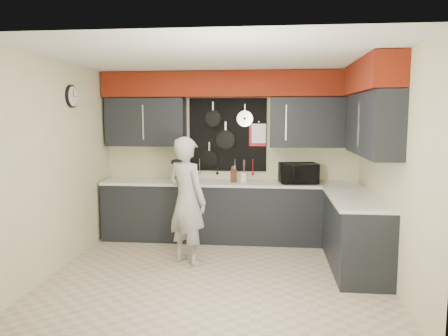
# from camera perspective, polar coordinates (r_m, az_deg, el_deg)

# --- Properties ---
(ground) EXTENTS (4.00, 4.00, 0.00)m
(ground) POSITION_cam_1_polar(r_m,az_deg,el_deg) (5.53, -0.77, -13.56)
(ground) COLOR beige
(ground) RESTS_ON ground
(back_wall_assembly) EXTENTS (4.00, 0.36, 2.60)m
(back_wall_assembly) POSITION_cam_1_polar(r_m,az_deg,el_deg) (6.77, 0.90, 7.56)
(back_wall_assembly) COLOR beige
(back_wall_assembly) RESTS_ON ground
(right_wall_assembly) EXTENTS (0.36, 3.50, 2.60)m
(right_wall_assembly) POSITION_cam_1_polar(r_m,az_deg,el_deg) (5.54, 19.05, 6.63)
(right_wall_assembly) COLOR beige
(right_wall_assembly) RESTS_ON ground
(left_wall_assembly) EXTENTS (0.05, 3.50, 2.60)m
(left_wall_assembly) POSITION_cam_1_polar(r_m,az_deg,el_deg) (5.81, -20.70, 0.55)
(left_wall_assembly) COLOR beige
(left_wall_assembly) RESTS_ON ground
(base_cabinets) EXTENTS (3.95, 2.20, 0.92)m
(base_cabinets) POSITION_cam_1_polar(r_m,az_deg,el_deg) (6.44, 4.78, -6.35)
(base_cabinets) COLOR black
(base_cabinets) RESTS_ON ground
(microwave) EXTENTS (0.60, 0.46, 0.30)m
(microwave) POSITION_cam_1_polar(r_m,az_deg,el_deg) (6.62, 9.67, -0.68)
(microwave) COLOR black
(microwave) RESTS_ON base_cabinets
(knife_block) EXTENTS (0.10, 0.10, 0.20)m
(knife_block) POSITION_cam_1_polar(r_m,az_deg,el_deg) (6.64, 1.27, -1.01)
(knife_block) COLOR #331F10
(knife_block) RESTS_ON base_cabinets
(utensil_crock) EXTENTS (0.12, 0.12, 0.16)m
(utensil_crock) POSITION_cam_1_polar(r_m,az_deg,el_deg) (6.65, 2.59, -1.18)
(utensil_crock) COLOR silver
(utensil_crock) RESTS_ON base_cabinets
(coffee_maker) EXTENTS (0.21, 0.25, 0.34)m
(coffee_maker) POSITION_cam_1_polar(r_m,az_deg,el_deg) (6.78, -5.80, -0.23)
(coffee_maker) COLOR black
(coffee_maker) RESTS_ON base_cabinets
(person) EXTENTS (0.73, 0.67, 1.66)m
(person) POSITION_cam_1_polar(r_m,az_deg,el_deg) (5.69, -4.88, -4.28)
(person) COLOR #B6B5B3
(person) RESTS_ON ground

